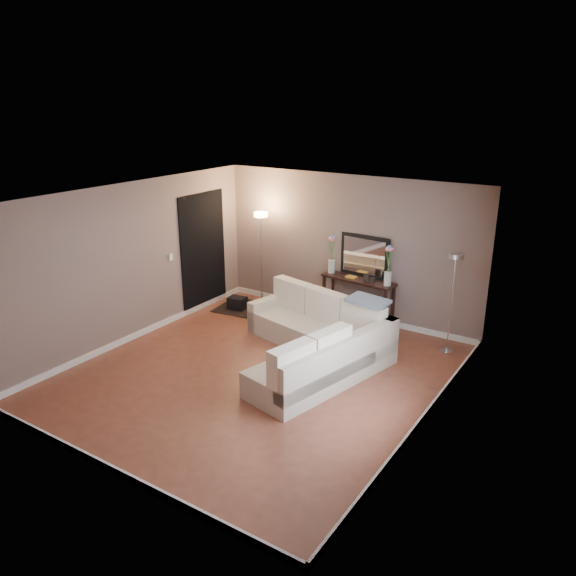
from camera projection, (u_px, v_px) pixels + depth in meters
The scene contains 23 objects.
floor at pixel (258, 374), 8.26m from camera, with size 5.00×5.50×0.01m, color brown.
ceiling at pixel (255, 197), 7.41m from camera, with size 5.00×5.50×0.01m, color white.
wall_back at pixel (348, 248), 10.03m from camera, with size 5.00×0.02×2.60m, color #7B675F.
wall_front at pixel (96, 365), 5.65m from camera, with size 5.00×0.02×2.60m, color #7B675F.
wall_left at pixel (132, 263), 9.13m from camera, with size 0.02×5.50×2.60m, color #7B675F.
wall_right at pixel (431, 328), 6.54m from camera, with size 0.02×5.50×2.60m, color #7B675F.
baseboard_back at pixel (345, 313), 10.41m from camera, with size 5.00×0.03×0.10m, color white.
baseboard_front at pixel (111, 468), 6.07m from camera, with size 5.00×0.03×0.10m, color white.
baseboard_left at pixel (140, 333), 9.52m from camera, with size 0.03×5.50×0.10m, color white.
baseboard_right at pixel (421, 421), 6.96m from camera, with size 0.03×5.50×0.10m, color white.
doorway at pixel (203, 252), 10.53m from camera, with size 0.02×1.20×2.20m, color black.
switch_plate at pixel (171, 257), 9.82m from camera, with size 0.02×0.08×0.12m, color white.
sectional_sofa at pixel (318, 340), 8.58m from camera, with size 2.64×2.90×0.89m.
throw_blanket at pixel (368, 301), 8.49m from camera, with size 0.64×0.37×0.05m, color slate.
console_table at pixel (354, 297), 10.00m from camera, with size 1.39×0.50×0.84m.
leaning_mirror at pixel (364, 256), 9.83m from camera, with size 0.96×0.14×0.75m.
table_decor at pixel (357, 278), 9.79m from camera, with size 0.58×0.15×0.14m.
flower_vase_left at pixel (332, 257), 10.07m from camera, with size 0.16×0.14×0.72m.
flower_vase_right at pixel (388, 269), 9.39m from camera, with size 0.16×0.14×0.72m.
floor_lamp_lit at pixel (261, 240), 10.58m from camera, with size 0.29×0.29×1.82m.
floor_lamp_unlit at pixel (453, 284), 8.58m from camera, with size 0.29×0.29×1.63m.
charcoal_rug at pixel (249, 309), 10.74m from camera, with size 1.19×0.89×0.02m, color black.
black_bag at pixel (237, 303), 10.70m from camera, with size 0.34×0.24×0.22m, color black.
Camera 1 is at (4.39, -5.97, 3.87)m, focal length 35.00 mm.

